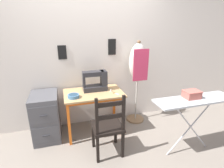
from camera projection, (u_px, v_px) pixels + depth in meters
ground_plane at (99, 141)px, 2.72m from camera, size 14.00×14.00×0.00m
wall_back at (88, 53)px, 2.90m from camera, size 10.00×0.06×2.55m
sewing_table at (94, 98)px, 2.78m from camera, size 0.92×0.60×0.70m
sewing_machine at (96, 81)px, 2.80m from camera, size 0.40×0.19×0.34m
fabric_bowl at (73, 96)px, 2.55m from camera, size 0.17×0.17×0.05m
scissors at (115, 93)px, 2.71m from camera, size 0.09×0.11×0.01m
thread_spool_near_machine at (111, 90)px, 2.79m from camera, size 0.03×0.03×0.04m
wooden_chair at (108, 127)px, 2.33m from camera, size 0.40×0.38×0.91m
filing_cabinet at (46, 116)px, 2.71m from camera, size 0.40×0.56×0.73m
dress_form at (138, 66)px, 2.99m from camera, size 0.32×0.32×1.48m
ironing_board at (195, 102)px, 2.27m from camera, size 1.09×0.31×0.81m
storage_box at (192, 94)px, 2.27m from camera, size 0.21×0.16×0.10m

